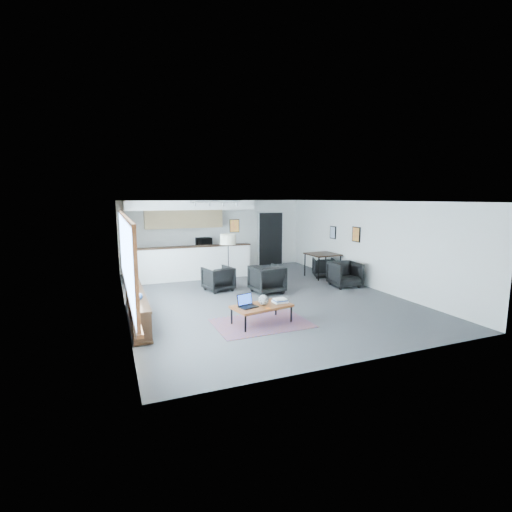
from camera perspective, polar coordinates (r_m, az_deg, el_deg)
name	(u,v)px	position (r m, az deg, el deg)	size (l,w,h in m)	color
room	(259,250)	(10.07, 0.49, 1.01)	(7.02, 9.02, 2.62)	#464648
window	(126,256)	(8.43, -19.38, 0.00)	(0.10, 5.95, 1.66)	#8CBFFF
console	(137,308)	(8.53, -17.83, -7.59)	(0.35, 3.00, 0.80)	black
kitchenette	(188,236)	(13.26, -10.45, 3.11)	(4.20, 1.96, 2.60)	white
doorway	(270,238)	(15.03, 2.23, 2.77)	(1.10, 0.12, 2.15)	black
track_light	(216,203)	(11.87, -6.24, 8.10)	(1.60, 0.07, 0.15)	silver
wall_art_lower	(356,234)	(12.11, 15.15, 3.23)	(0.03, 0.38, 0.48)	black
wall_art_upper	(333,232)	(13.17, 11.75, 3.57)	(0.03, 0.34, 0.44)	black
kilim_rug	(262,323)	(8.15, 0.88, -10.29)	(2.05, 1.41, 0.01)	#5E3848
coffee_table	(262,306)	(8.03, 0.88, -7.77)	(1.36, 0.89, 0.41)	brown
laptop	(246,303)	(7.90, -1.47, -7.25)	(0.43, 0.39, 0.26)	black
ceramic_pot	(263,300)	(8.01, 1.16, -6.76)	(0.23, 0.23, 0.23)	gray
book_stack	(280,300)	(8.23, 3.71, -6.85)	(0.31, 0.25, 0.10)	silver
coaster	(268,308)	(7.80, 1.83, -8.04)	(0.10, 0.10, 0.01)	#E5590C
armchair_left	(218,278)	(10.88, -5.85, -3.31)	(0.76, 0.71, 0.78)	black
armchair_right	(267,278)	(10.59, 1.68, -3.37)	(0.84, 0.79, 0.87)	black
floor_lamp	(228,241)	(11.12, -4.32, 2.27)	(0.56, 0.56, 1.62)	black
dining_table	(323,256)	(12.79, 10.21, 0.05)	(1.00, 1.00, 0.82)	black
dining_chair_near	(345,275)	(11.63, 13.52, -2.87)	(0.70, 0.65, 0.72)	black
dining_chair_far	(324,268)	(12.91, 10.35, -1.85)	(0.59, 0.55, 0.61)	black
microwave	(204,241)	(13.86, -8.04, 2.33)	(0.55, 0.30, 0.37)	black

